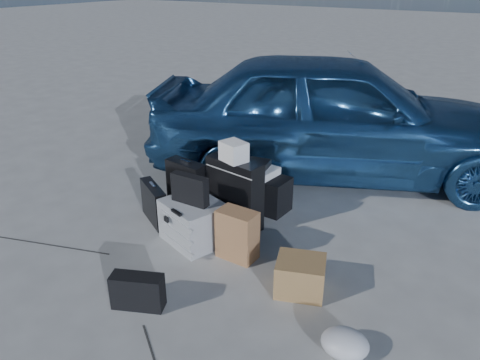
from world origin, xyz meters
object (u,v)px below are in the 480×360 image
briefcase (154,204)px  suitcase_right (235,193)px  suitcase_left (187,188)px  duffel_bag (255,190)px  car (337,115)px  pelican_case (194,222)px  cardboard_box (300,276)px

briefcase → suitcase_right: bearing=57.6°
briefcase → suitcase_right: (0.72, 0.38, 0.15)m
suitcase_left → duffel_bag: (0.50, 0.53, -0.10)m
car → suitcase_left: bearing=130.2°
pelican_case → cardboard_box: size_ratio=1.46×
cardboard_box → suitcase_right: bearing=148.9°
cardboard_box → car: bearing=106.9°
suitcase_right → cardboard_box: (1.02, -0.62, -0.20)m
suitcase_right → cardboard_box: 1.21m
car → suitcase_left: (-0.84, -1.83, -0.46)m
suitcase_left → suitcase_right: 0.55m
car → suitcase_right: bearing=145.2°
car → suitcase_right: 1.82m
suitcase_left → cardboard_box: (1.56, -0.54, -0.15)m
pelican_case → cardboard_box: 1.18m
cardboard_box → duffel_bag: bearing=134.6°
pelican_case → suitcase_left: 0.56m
suitcase_right → briefcase: bearing=-143.7°
pelican_case → cardboard_box: bearing=10.7°
briefcase → duffel_bag: bearing=80.6°
cardboard_box → pelican_case: bearing=172.8°
suitcase_left → cardboard_box: size_ratio=1.54×
briefcase → cardboard_box: size_ratio=1.34×
suitcase_right → duffel_bag: size_ratio=0.93×
suitcase_left → cardboard_box: bearing=-11.9°
briefcase → cardboard_box: briefcase is taller
duffel_bag → cardboard_box: size_ratio=1.97×
car → briefcase: (-1.02, -2.14, -0.56)m
briefcase → suitcase_right: suitcase_right is taller
briefcase → pelican_case: bearing=21.0°
pelican_case → duffel_bag: 0.93m
car → pelican_case: bearing=143.6°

